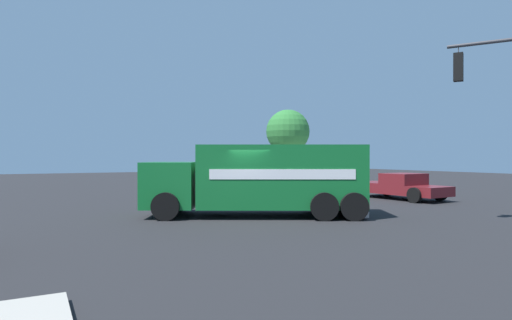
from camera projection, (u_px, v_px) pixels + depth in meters
ground_plane at (253, 216)px, 15.89m from camera, size 100.00×100.00×0.00m
sidewalk_corner_near at (319, 186)px, 32.09m from camera, size 10.13×10.13×0.14m
delivery_truck at (261, 179)px, 16.02m from camera, size 8.40×6.15×2.69m
pickup_maroon at (400, 185)px, 22.45m from camera, size 2.52×5.32×1.38m
pedestrian_near_corner at (325, 173)px, 30.34m from camera, size 0.35×0.49×1.66m
pedestrian_crossing at (270, 171)px, 33.34m from camera, size 0.33×0.50×1.70m
picket_fence_run at (285, 176)px, 36.34m from camera, size 6.40×0.05×0.95m
shade_tree_near at (288, 132)px, 34.44m from camera, size 3.56×3.56×6.00m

